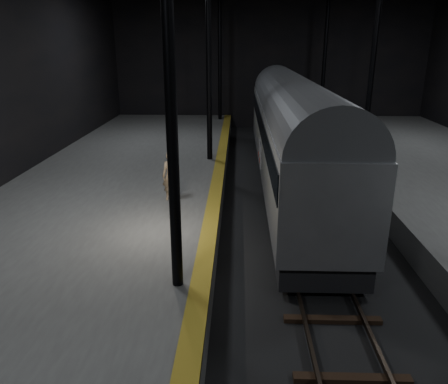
{
  "coord_description": "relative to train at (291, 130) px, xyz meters",
  "views": [
    {
      "loc": [
        -2.37,
        -13.24,
        6.54
      ],
      "look_at": [
        -2.82,
        -0.03,
        2.0
      ],
      "focal_mm": 35.0,
      "sensor_mm": 36.0,
      "label": 1
    }
  ],
  "objects": [
    {
      "name": "platform_left",
      "position": [
        -7.5,
        -6.22,
        -2.33
      ],
      "size": [
        9.0,
        43.8,
        1.0
      ],
      "primitive_type": "cube",
      "color": "#4D4D4A",
      "rests_on": "ground"
    },
    {
      "name": "train",
      "position": [
        0.0,
        0.0,
        0.0
      ],
      "size": [
        2.84,
        18.97,
        5.07
      ],
      "color": "#9A9CA1",
      "rests_on": "ground"
    },
    {
      "name": "track",
      "position": [
        0.0,
        -6.22,
        -2.76
      ],
      "size": [
        2.4,
        43.0,
        0.24
      ],
      "color": "#3F3328",
      "rests_on": "ground"
    },
    {
      "name": "tactile_strip",
      "position": [
        -3.25,
        -6.22,
        -1.82
      ],
      "size": [
        0.5,
        43.8,
        0.01
      ],
      "primitive_type": "cube",
      "color": "olive",
      "rests_on": "platform_left"
    },
    {
      "name": "woman",
      "position": [
        -4.82,
        -4.26,
        -0.92
      ],
      "size": [
        0.7,
        0.49,
        1.82
      ],
      "primitive_type": "imported",
      "rotation": [
        0.0,
        0.0,
        0.08
      ],
      "color": "#9E8260",
      "rests_on": "platform_left"
    },
    {
      "name": "ground",
      "position": [
        0.0,
        -6.22,
        -2.83
      ],
      "size": [
        44.0,
        44.0,
        0.0
      ],
      "primitive_type": "plane",
      "color": "black",
      "rests_on": "ground"
    }
  ]
}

